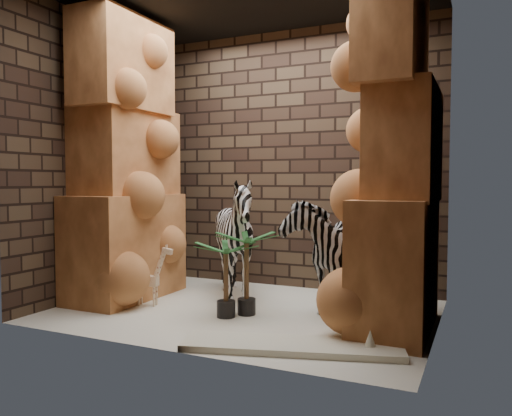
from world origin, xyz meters
The scene contains 13 objects.
floor centered at (0.00, 0.00, 0.00)m, with size 3.50×3.50×0.00m, color white.
wall_back centered at (0.00, 1.25, 1.50)m, with size 3.50×3.50×0.00m, color black.
wall_front centered at (0.00, -1.25, 1.50)m, with size 3.50×3.50×0.00m, color black.
wall_left centered at (-1.75, 0.00, 1.50)m, with size 3.00×3.00×0.00m, color black.
wall_right centered at (1.75, 0.00, 1.50)m, with size 3.00×3.00×0.00m, color black.
rock_pillar_left centered at (-1.40, 0.00, 1.50)m, with size 0.68×1.30×3.00m, color #DF9554, non-canonical shape.
rock_pillar_right centered at (1.42, 0.00, 1.50)m, with size 0.58×1.25×3.00m, color #DF9554, non-canonical shape.
zebra_right centered at (0.69, 0.45, 0.65)m, with size 0.59×1.09×1.29m, color white.
zebra_left centered at (-0.28, 0.41, 0.57)m, with size 1.02×1.26×1.14m, color white.
giraffe_toy centered at (-0.97, -0.20, 0.32)m, with size 0.33×0.11×0.63m, color beige, non-canonical shape.
palm_front centered at (0.08, -0.10, 0.39)m, with size 0.36×0.36×0.78m, color #0F4C23, non-canonical shape.
palm_back centered at (-0.05, -0.26, 0.35)m, with size 0.36×0.36×0.70m, color #0F4C23, non-canonical shape.
surfboard centered at (0.81, -0.83, 0.03)m, with size 1.63×0.40×0.05m, color white.
Camera 1 is at (2.09, -4.26, 1.24)m, focal length 35.10 mm.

